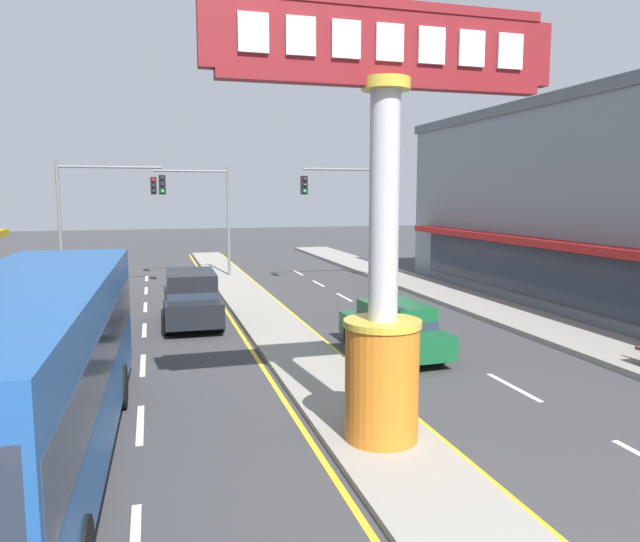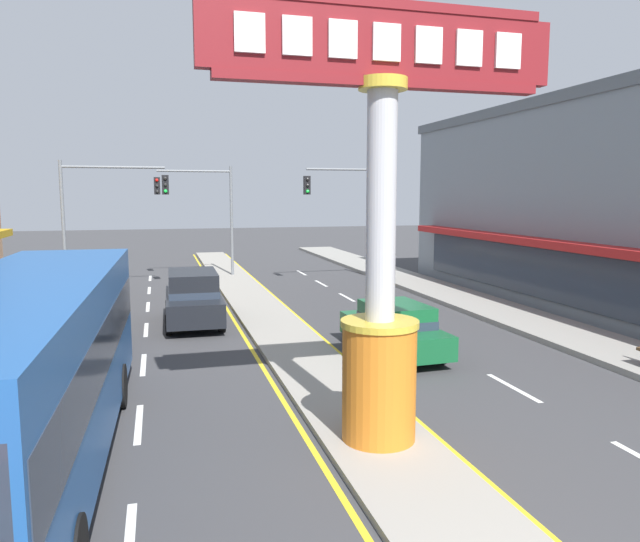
% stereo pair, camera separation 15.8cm
% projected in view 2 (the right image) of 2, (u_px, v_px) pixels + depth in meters
% --- Properties ---
extents(median_strip, '(2.08, 52.00, 0.14)m').
position_uv_depth(median_strip, '(270.00, 321.00, 21.70)').
color(median_strip, gray).
rests_on(median_strip, ground).
extents(sidewalk_right, '(2.76, 60.00, 0.18)m').
position_uv_depth(sidewalk_right, '(519.00, 318.00, 22.13)').
color(sidewalk_right, gray).
rests_on(sidewalk_right, ground).
extents(lane_markings, '(8.82, 52.00, 0.01)m').
position_uv_depth(lane_markings, '(277.00, 331.00, 20.41)').
color(lane_markings, silver).
rests_on(lane_markings, ground).
extents(district_sign, '(6.37, 1.43, 7.76)m').
position_uv_depth(district_sign, '(381.00, 251.00, 10.64)').
color(district_sign, orange).
rests_on(district_sign, median_strip).
extents(traffic_light_left_side, '(4.86, 0.46, 6.20)m').
position_uv_depth(traffic_light_left_side, '(103.00, 203.00, 27.79)').
color(traffic_light_left_side, slate).
rests_on(traffic_light_left_side, ground).
extents(traffic_light_right_side, '(4.86, 0.46, 6.20)m').
position_uv_depth(traffic_light_right_side, '(360.00, 202.00, 30.67)').
color(traffic_light_right_side, slate).
rests_on(traffic_light_right_side, ground).
extents(traffic_light_median_far, '(4.20, 0.46, 6.20)m').
position_uv_depth(traffic_light_median_far, '(204.00, 203.00, 32.71)').
color(traffic_light_median_far, slate).
rests_on(traffic_light_median_far, ground).
extents(sedan_near_right_lane, '(2.01, 4.39, 1.53)m').
position_uv_depth(sedan_near_right_lane, '(83.00, 330.00, 17.10)').
color(sedan_near_right_lane, navy).
rests_on(sedan_near_right_lane, ground).
extents(sedan_far_right_lane, '(1.99, 4.38, 1.53)m').
position_uv_depth(sedan_far_right_lane, '(394.00, 328.00, 17.29)').
color(sedan_far_right_lane, '#14562D').
rests_on(sedan_far_right_lane, ground).
extents(suv_near_left_lane, '(2.02, 4.63, 1.90)m').
position_uv_depth(suv_near_left_lane, '(193.00, 297.00, 21.36)').
color(suv_near_left_lane, black).
rests_on(suv_near_left_lane, ground).
extents(bus_mid_left_lane, '(2.82, 11.26, 3.26)m').
position_uv_depth(bus_mid_left_lane, '(26.00, 365.00, 9.76)').
color(bus_mid_left_lane, '#1E5199').
rests_on(bus_mid_left_lane, ground).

